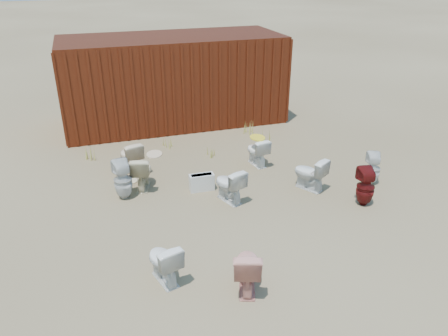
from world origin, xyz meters
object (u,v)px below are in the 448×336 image
object	(u,v)px
toilet_front_a	(164,262)
toilet_back_yellowlid	(257,151)
shipping_container	(173,80)
toilet_back_a	(123,180)
toilet_back_e	(373,169)
toilet_front_c	(229,185)
toilet_front_pink	(247,268)
toilet_back_beige_right	(142,172)
toilet_back_beige_left	(130,157)
toilet_front_e	(310,173)
toilet_front_maroon	(365,187)
loose_tank	(202,182)

from	to	relation	value
toilet_front_a	toilet_back_yellowlid	bearing A→B (deg)	-145.72
shipping_container	toilet_back_a	xyz separation A→B (m)	(-1.94, -4.19, -0.80)
toilet_back_yellowlid	toilet_back_e	distance (m)	2.52
toilet_front_c	toilet_front_pink	bearing A→B (deg)	57.38
toilet_front_c	toilet_back_beige_right	world-z (taller)	toilet_back_beige_right
toilet_back_beige_left	toilet_back_yellowlid	bearing A→B (deg)	154.65
shipping_container	toilet_back_yellowlid	xyz separation A→B (m)	(1.13, -3.57, -0.87)
toilet_front_e	toilet_back_yellowlid	distance (m)	1.53
toilet_front_maroon	toilet_back_beige_right	world-z (taller)	toilet_front_maroon
toilet_back_beige_left	toilet_front_c	bearing A→B (deg)	116.19
toilet_front_pink	loose_tank	xyz separation A→B (m)	(0.18, 3.04, -0.18)
toilet_front_pink	loose_tank	world-z (taller)	toilet_front_pink
toilet_front_pink	toilet_front_e	xyz separation A→B (m)	(2.28, 2.42, -0.01)
toilet_back_e	loose_tank	world-z (taller)	toilet_back_e
toilet_back_beige_left	loose_tank	xyz separation A→B (m)	(1.26, -1.30, -0.19)
shipping_container	toilet_back_a	world-z (taller)	shipping_container
toilet_front_pink	toilet_back_a	xyz separation A→B (m)	(-1.36, 3.21, 0.04)
toilet_back_beige_left	loose_tank	bearing A→B (deg)	119.10
toilet_front_pink	toilet_back_yellowlid	bearing A→B (deg)	-94.22
toilet_back_yellowlid	loose_tank	xyz separation A→B (m)	(-1.52, -0.79, -0.15)
toilet_front_a	toilet_front_c	bearing A→B (deg)	-146.15
toilet_front_a	toilet_front_e	size ratio (longest dim) A/B	0.96
shipping_container	toilet_front_maroon	distance (m)	6.40
toilet_front_c	toilet_front_maroon	bearing A→B (deg)	139.13
toilet_front_e	toilet_back_e	world-z (taller)	toilet_front_e
toilet_back_beige_left	toilet_front_e	bearing A→B (deg)	135.24
toilet_front_maroon	loose_tank	bearing A→B (deg)	-17.19
toilet_front_e	toilet_back_beige_right	xyz separation A→B (m)	(-3.23, 1.11, 0.01)
toilet_front_maroon	toilet_front_e	distance (m)	1.14
toilet_back_yellowlid	toilet_front_c	bearing A→B (deg)	41.48
toilet_front_maroon	loose_tank	distance (m)	3.19
toilet_front_c	toilet_back_yellowlid	xyz separation A→B (m)	(1.13, 1.37, -0.02)
toilet_back_beige_left	toilet_back_e	xyz separation A→B (m)	(4.71, -2.12, -0.02)
toilet_back_a	toilet_back_beige_left	size ratio (longest dim) A/B	1.09
toilet_back_yellowlid	toilet_front_e	bearing A→B (deg)	103.22
toilet_back_yellowlid	toilet_back_e	bearing A→B (deg)	131.24
toilet_front_a	toilet_front_e	world-z (taller)	toilet_front_e
toilet_back_a	toilet_front_e	bearing A→B (deg)	159.74
shipping_container	toilet_front_pink	world-z (taller)	shipping_container
shipping_container	toilet_back_beige_left	bearing A→B (deg)	-118.43
toilet_front_pink	toilet_front_c	bearing A→B (deg)	-83.27
toilet_front_e	toilet_back_beige_left	distance (m)	3.87
toilet_back_yellowlid	shipping_container	bearing A→B (deg)	-81.52
toilet_front_pink	toilet_back_e	bearing A→B (deg)	-128.86
toilet_back_yellowlid	toilet_front_pink	bearing A→B (deg)	57.07
toilet_back_beige_left	toilet_back_beige_right	xyz separation A→B (m)	(0.13, -0.82, -0.01)
loose_tank	toilet_front_maroon	bearing A→B (deg)	-26.68
toilet_front_pink	toilet_front_c	distance (m)	2.52
toilet_front_a	toilet_back_e	bearing A→B (deg)	-175.86
toilet_front_maroon	toilet_back_e	size ratio (longest dim) A/B	1.11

